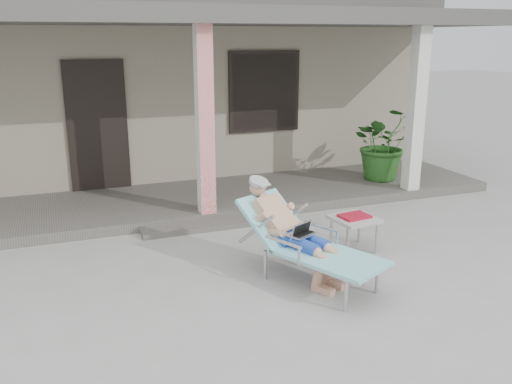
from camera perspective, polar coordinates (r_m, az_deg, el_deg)
name	(u,v)px	position (r m, az deg, el deg)	size (l,w,h in m)	color
ground	(260,282)	(6.04, 0.46, -9.44)	(60.00, 60.00, 0.00)	#9E9E99
house	(149,82)	(11.78, -11.17, 11.26)	(10.40, 5.40, 3.30)	gray
porch_deck	(193,201)	(8.69, -6.67, -0.91)	(10.00, 2.00, 0.15)	#605B56
porch_overhang	(188,23)	(8.26, -7.20, 17.28)	(10.00, 2.30, 2.85)	silver
porch_step	(213,226)	(7.65, -4.54, -3.54)	(2.00, 0.30, 0.07)	#605B56
lounger	(299,218)	(5.89, 4.58, -2.78)	(1.31, 1.80, 1.14)	#B7B7BC
side_table	(354,220)	(6.87, 10.30, -2.97)	(0.58, 0.58, 0.46)	#A7A7A2
potted_palm	(384,143)	(9.79, 13.36, 5.02)	(1.16, 1.00, 1.29)	#26591E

